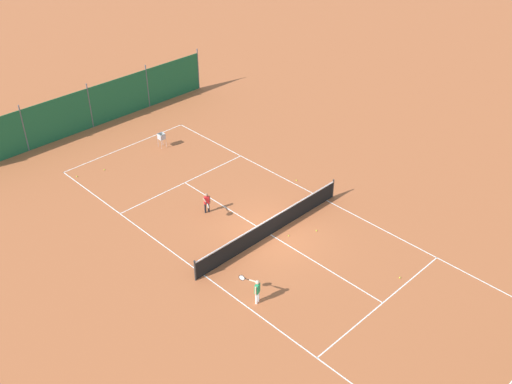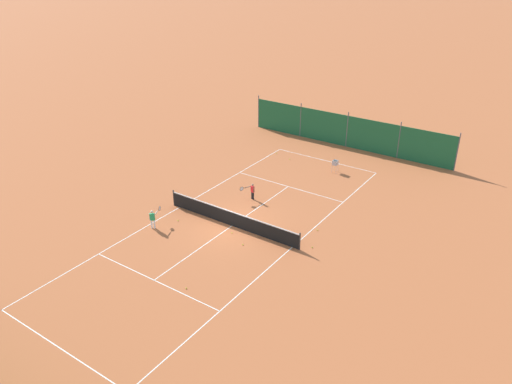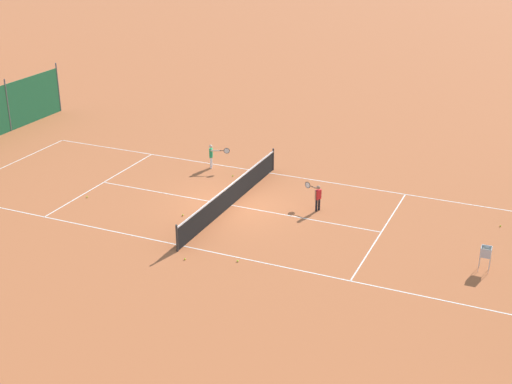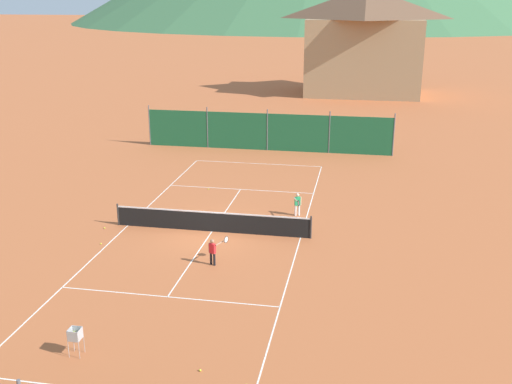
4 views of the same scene
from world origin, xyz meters
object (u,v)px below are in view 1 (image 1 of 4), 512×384
(tennis_ball_alley_left, at_px, (316,231))
(ball_hopper, at_px, (162,137))
(tennis_ball_near_corner, at_px, (244,278))
(player_near_service, at_px, (207,202))
(tennis_ball_alley_right, at_px, (330,189))
(tennis_ball_far_corner, at_px, (104,170))
(tennis_ball_service_box, at_px, (296,180))
(tennis_ball_by_net_left, at_px, (289,236))
(tennis_ball_by_net_right, at_px, (77,176))
(tennis_ball_mid_court, at_px, (400,278))
(tennis_net, at_px, (271,226))
(player_far_baseline, at_px, (256,289))

(tennis_ball_alley_left, xyz_separation_m, ball_hopper, (0.22, -11.74, 0.62))
(tennis_ball_near_corner, height_order, ball_hopper, ball_hopper)
(player_near_service, distance_m, tennis_ball_alley_left, 5.53)
(tennis_ball_alley_right, bearing_deg, tennis_ball_near_corner, 13.57)
(player_near_service, xyz_separation_m, tennis_ball_far_corner, (1.40, -7.10, -0.62))
(player_near_service, height_order, tennis_ball_service_box, player_near_service)
(tennis_ball_alley_right, height_order, ball_hopper, ball_hopper)
(tennis_ball_by_net_left, bearing_deg, player_near_service, -70.29)
(tennis_ball_by_net_right, bearing_deg, tennis_ball_alley_right, 130.38)
(tennis_ball_alley_left, distance_m, tennis_ball_by_net_left, 1.40)
(tennis_ball_mid_court, distance_m, ball_hopper, 16.43)
(tennis_net, height_order, tennis_ball_near_corner, tennis_net)
(player_far_baseline, distance_m, tennis_ball_by_net_right, 13.72)
(tennis_ball_near_corner, distance_m, tennis_ball_by_net_left, 3.58)
(tennis_ball_alley_left, bearing_deg, tennis_ball_alley_right, -149.71)
(ball_hopper, bearing_deg, player_far_baseline, 68.58)
(tennis_ball_by_net_right, xyz_separation_m, tennis_ball_alley_right, (-8.84, 10.40, 0.00))
(tennis_ball_near_corner, distance_m, ball_hopper, 12.63)
(tennis_ball_by_net_left, distance_m, tennis_ball_service_box, 4.93)
(player_far_baseline, xyz_separation_m, tennis_ball_service_box, (-8.02, -5.09, -0.65))
(tennis_ball_near_corner, distance_m, tennis_ball_service_box, 8.28)
(tennis_net, bearing_deg, tennis_ball_alley_left, 142.48)
(player_far_baseline, relative_size, ball_hopper, 1.30)
(tennis_ball_by_net_left, height_order, tennis_ball_service_box, same)
(tennis_net, height_order, player_far_baseline, player_far_baseline)
(player_near_service, bearing_deg, tennis_ball_alley_right, 154.40)
(tennis_ball_alley_right, xyz_separation_m, tennis_ball_service_box, (0.62, -1.78, 0.00))
(tennis_ball_by_net_left, bearing_deg, tennis_ball_service_box, -142.01)
(tennis_ball_mid_court, relative_size, tennis_ball_alley_right, 1.00)
(tennis_ball_by_net_right, bearing_deg, tennis_ball_near_corner, 93.81)
(tennis_ball_by_net_left, relative_size, tennis_ball_far_corner, 1.00)
(player_near_service, height_order, tennis_ball_far_corner, player_near_service)
(tennis_ball_alley_right, bearing_deg, tennis_ball_by_net_left, 15.52)
(tennis_ball_near_corner, bearing_deg, tennis_ball_alley_left, -179.69)
(player_near_service, xyz_separation_m, tennis_ball_alley_right, (-5.98, 2.87, -0.62))
(player_near_service, height_order, tennis_ball_near_corner, player_near_service)
(player_far_baseline, relative_size, tennis_ball_alley_left, 17.55)
(player_far_baseline, relative_size, tennis_ball_by_net_left, 17.55)
(player_far_baseline, relative_size, tennis_ball_alley_right, 17.55)
(tennis_ball_near_corner, bearing_deg, tennis_net, -155.49)
(ball_hopper, bearing_deg, tennis_ball_alley_left, 91.09)
(tennis_ball_mid_court, height_order, tennis_ball_by_net_left, same)
(tennis_ball_near_corner, distance_m, tennis_ball_alley_right, 8.25)
(tennis_net, distance_m, ball_hopper, 10.51)
(tennis_ball_mid_court, bearing_deg, tennis_ball_far_corner, -76.00)
(tennis_ball_near_corner, height_order, tennis_ball_far_corner, same)
(tennis_ball_alley_right, height_order, tennis_ball_service_box, same)
(tennis_ball_service_box, bearing_deg, player_far_baseline, 32.38)
(player_near_service, distance_m, tennis_ball_service_box, 5.50)
(tennis_ball_mid_court, relative_size, tennis_ball_by_net_left, 1.00)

